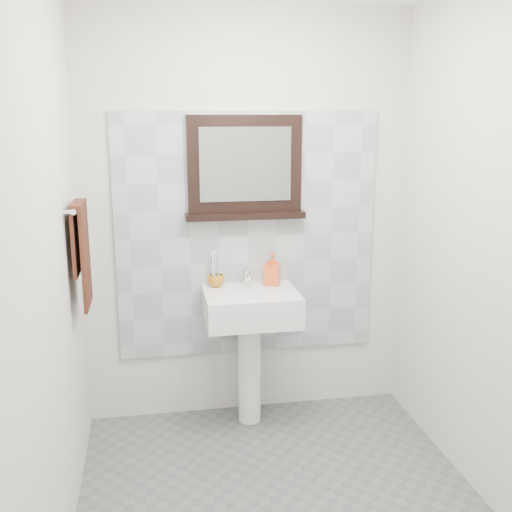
{
  "coord_description": "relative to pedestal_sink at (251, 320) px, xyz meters",
  "views": [
    {
      "loc": [
        -0.59,
        -2.47,
        1.88
      ],
      "look_at": [
        -0.04,
        0.55,
        1.15
      ],
      "focal_mm": 42.0,
      "sensor_mm": 36.0,
      "label": 1
    }
  ],
  "objects": [
    {
      "name": "framed_mirror",
      "position": [
        -0.0,
        0.19,
        0.88
      ],
      "size": [
        0.72,
        0.11,
        0.61
      ],
      "color": "black",
      "rests_on": "back_wall"
    },
    {
      "name": "pedestal_sink",
      "position": [
        0.0,
        0.0,
        0.0
      ],
      "size": [
        0.55,
        0.44,
        0.96
      ],
      "color": "white",
      "rests_on": "ground"
    },
    {
      "name": "left_wall",
      "position": [
        -0.98,
        -0.87,
        0.57
      ],
      "size": [
        0.01,
        2.2,
        2.5
      ],
      "primitive_type": "cube",
      "color": "silver",
      "rests_on": "ground"
    },
    {
      "name": "toothbrushes",
      "position": [
        -0.19,
        0.13,
        0.31
      ],
      "size": [
        0.05,
        0.04,
        0.21
      ],
      "color": "white",
      "rests_on": "toothbrush_cup"
    },
    {
      "name": "splashback",
      "position": [
        0.02,
        0.21,
        0.47
      ],
      "size": [
        1.6,
        0.02,
        1.5
      ],
      "primitive_type": "cube",
      "color": "#A8B1B6",
      "rests_on": "back_wall"
    },
    {
      "name": "hand_towel",
      "position": [
        -0.92,
        -0.23,
        0.54
      ],
      "size": [
        0.06,
        0.3,
        0.55
      ],
      "color": "#33180E",
      "rests_on": "towel_bar"
    },
    {
      "name": "soap_dispenser",
      "position": [
        0.16,
        0.12,
        0.28
      ],
      "size": [
        0.12,
        0.12,
        0.2
      ],
      "primitive_type": "imported",
      "rotation": [
        0.0,
        0.0,
        -0.39
      ],
      "color": "red",
      "rests_on": "pedestal_sink"
    },
    {
      "name": "front_wall",
      "position": [
        0.02,
        -1.97,
        0.57
      ],
      "size": [
        2.0,
        0.01,
        2.5
      ],
      "primitive_type": "cube",
      "color": "silver",
      "rests_on": "ground"
    },
    {
      "name": "toothbrush_cup",
      "position": [
        -0.19,
        0.13,
        0.22
      ],
      "size": [
        0.12,
        0.12,
        0.07
      ],
      "primitive_type": "imported",
      "rotation": [
        0.0,
        0.0,
        -0.33
      ],
      "color": "#BA7315",
      "rests_on": "pedestal_sink"
    },
    {
      "name": "right_wall",
      "position": [
        1.02,
        -0.87,
        0.57
      ],
      "size": [
        0.01,
        2.2,
        2.5
      ],
      "primitive_type": "cube",
      "color": "silver",
      "rests_on": "ground"
    },
    {
      "name": "floor",
      "position": [
        0.02,
        -0.87,
        -0.68
      ],
      "size": [
        2.0,
        2.2,
        0.01
      ],
      "primitive_type": "cube",
      "color": "#585B5D",
      "rests_on": "ground"
    },
    {
      "name": "towel_bar",
      "position": [
        -0.93,
        -0.23,
        0.75
      ],
      "size": [
        0.07,
        0.4,
        0.03
      ],
      "color": "silver",
      "rests_on": "left_wall"
    },
    {
      "name": "back_wall",
      "position": [
        0.02,
        0.23,
        0.57
      ],
      "size": [
        2.0,
        0.01,
        2.5
      ],
      "primitive_type": "cube",
      "color": "silver",
      "rests_on": "ground"
    }
  ]
}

